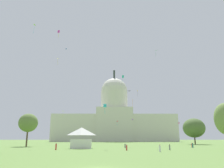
{
  "coord_description": "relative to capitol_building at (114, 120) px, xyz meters",
  "views": [
    {
      "loc": [
        1.22,
        -24.84,
        3.13
      ],
      "look_at": [
        2.69,
        101.87,
        33.81
      ],
      "focal_mm": 35.85,
      "sensor_mm": 36.0,
      "label": 1
    }
  ],
  "objects": [
    {
      "name": "capitol_building",
      "position": [
        0.0,
        0.0,
        0.0
      ],
      "size": [
        110.81,
        27.86,
        67.05
      ],
      "color": "beige",
      "rests_on": "ground_plane"
    },
    {
      "name": "event_tent",
      "position": [
        -13.26,
        -136.13,
        -16.01
      ],
      "size": [
        7.01,
        6.42,
        6.39
      ],
      "rotation": [
        0.0,
        0.0,
        0.06
      ],
      "color": "white",
      "rests_on": "ground_plane"
    },
    {
      "name": "tree_west_far",
      "position": [
        -36.05,
        -119.8,
        -10.41
      ],
      "size": [
        9.92,
        9.97,
        12.41
      ],
      "color": "brown",
      "rests_on": "ground_plane"
    },
    {
      "name": "tree_east_near",
      "position": [
        38.54,
        -92.75,
        -11.14
      ],
      "size": [
        12.87,
        13.43,
        12.94
      ],
      "color": "#4C3823",
      "rests_on": "ground_plane"
    },
    {
      "name": "person_red_back_center",
      "position": [
        23.68,
        -129.56,
        -18.56
      ],
      "size": [
        0.54,
        0.54,
        1.57
      ],
      "rotation": [
        0.0,
        0.0,
        1.8
      ],
      "color": "red",
      "rests_on": "ground_plane"
    },
    {
      "name": "person_white_front_left",
      "position": [
        7.28,
        -153.91,
        -18.51
      ],
      "size": [
        0.6,
        0.6,
        1.67
      ],
      "rotation": [
        0.0,
        0.0,
        4.08
      ],
      "color": "silver",
      "rests_on": "ground_plane"
    },
    {
      "name": "person_red_edge_east",
      "position": [
        -18.98,
        -145.02,
        -18.44
      ],
      "size": [
        0.49,
        0.49,
        1.77
      ],
      "rotation": [
        0.0,
        0.0,
        5.1
      ],
      "color": "red",
      "rests_on": "ground_plane"
    },
    {
      "name": "person_red_near_tent",
      "position": [
        -0.03,
        -147.98,
        -18.52
      ],
      "size": [
        0.46,
        0.46,
        1.58
      ],
      "rotation": [
        0.0,
        0.0,
        0.44
      ],
      "color": "red",
      "rests_on": "ground_plane"
    },
    {
      "name": "person_grey_near_tree_west",
      "position": [
        11.57,
        -146.35,
        -18.56
      ],
      "size": [
        0.4,
        0.4,
        1.54
      ],
      "rotation": [
        0.0,
        0.0,
        0.1
      ],
      "color": "gray",
      "rests_on": "ground_plane"
    },
    {
      "name": "person_grey_front_center",
      "position": [
        0.57,
        -133.3,
        -18.61
      ],
      "size": [
        0.57,
        0.57,
        1.46
      ],
      "rotation": [
        0.0,
        0.0,
        2.71
      ],
      "color": "gray",
      "rests_on": "ground_plane"
    },
    {
      "name": "person_teal_lawn_far_right",
      "position": [
        23.22,
        -131.35,
        -18.53
      ],
      "size": [
        0.47,
        0.47,
        1.61
      ],
      "rotation": [
        0.0,
        0.0,
        4.95
      ],
      "color": "#1E757A",
      "rests_on": "ground_plane"
    },
    {
      "name": "kite_green_high",
      "position": [
        18.5,
        -103.81,
        25.86
      ],
      "size": [
        1.26,
        1.35,
        2.57
      ],
      "rotation": [
        0.0,
        0.0,
        5.41
      ],
      "color": "green"
    },
    {
      "name": "kite_red_low",
      "position": [
        1.61,
        -34.42,
        -3.7
      ],
      "size": [
        0.89,
        0.89,
        3.73
      ],
      "rotation": [
        0.0,
        0.0,
        5.59
      ],
      "color": "red"
    },
    {
      "name": "kite_violet_low",
      "position": [
        13.03,
        -36.37,
        -2.35
      ],
      "size": [
        1.07,
        1.09,
        0.9
      ],
      "rotation": [
        0.0,
        0.0,
        2.56
      ],
      "color": "purple"
    },
    {
      "name": "kite_pink_low",
      "position": [
        31.09,
        -92.56,
        -8.74
      ],
      "size": [
        0.68,
        0.57,
        0.99
      ],
      "rotation": [
        0.0,
        0.0,
        1.42
      ],
      "color": "pink"
    },
    {
      "name": "kite_orange_mid",
      "position": [
        7.43,
        -93.85,
        2.27
      ],
      "size": [
        0.44,
        0.77,
        4.16
      ],
      "rotation": [
        0.0,
        0.0,
        0.74
      ],
      "color": "orange"
    },
    {
      "name": "kite_gold_high",
      "position": [
        16.62,
        -43.29,
        18.2
      ],
      "size": [
        0.71,
        0.98,
        4.58
      ],
      "rotation": [
        0.0,
        0.0,
        0.45
      ],
      "color": "gold"
    },
    {
      "name": "kite_black_mid",
      "position": [
        5.14,
        -102.33,
        5.58
      ],
      "size": [
        1.56,
        1.13,
        0.25
      ],
      "rotation": [
        0.0,
        0.0,
        2.71
      ],
      "color": "black"
    },
    {
      "name": "kite_cyan_low",
      "position": [
        -5.89,
        -140.65,
        -6.6
      ],
      "size": [
        1.0,
        1.0,
        2.91
      ],
      "rotation": [
        0.0,
        0.0,
        1.36
      ],
      "color": "#33BCDB"
    },
    {
      "name": "kite_white_mid",
      "position": [
        -38.0,
        -47.55,
        2.31
      ],
      "size": [
        1.86,
        1.4,
        4.17
      ],
      "rotation": [
        0.0,
        0.0,
        5.86
      ],
      "color": "white"
    },
    {
      "name": "kite_turquoise_mid",
      "position": [
        1.36,
        -113.42,
        9.89
      ],
      "size": [
        0.9,
        0.4,
        3.22
      ],
      "rotation": [
        0.0,
        0.0,
        5.47
      ],
      "color": "teal"
    },
    {
      "name": "kite_lime_high",
      "position": [
        -43.37,
        -103.87,
        39.48
      ],
      "size": [
        1.18,
        1.72,
        4.38
      ],
      "rotation": [
        0.0,
        0.0,
        4.58
      ],
      "color": "#8CD133"
    },
    {
      "name": "kite_magenta_high",
      "position": [
        -26.61,
        -119.08,
        28.5
      ],
      "size": [
        0.88,
        0.58,
        3.79
      ],
      "rotation": [
        0.0,
        0.0,
        2.39
      ],
      "color": "#D1339E"
    },
    {
      "name": "kite_yellow_high",
      "position": [
        -33.17,
        -90.28,
        26.24
      ],
      "size": [
        1.14,
        1.12,
        3.7
      ],
      "rotation": [
        0.0,
        0.0,
        0.76
      ],
      "color": "yellow"
    },
    {
      "name": "kite_blue_high",
      "position": [
        -32.43,
        -71.25,
        39.82
      ],
      "size": [
        1.6,
        1.9,
        0.33
      ],
      "rotation": [
        0.0,
        0.0,
        2.1
      ],
      "color": "blue"
    }
  ]
}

